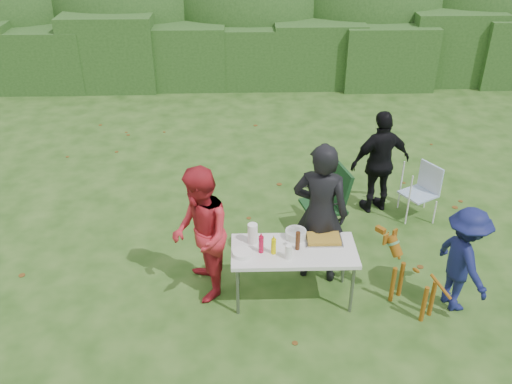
{
  "coord_description": "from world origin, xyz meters",
  "views": [
    {
      "loc": [
        -0.21,
        -5.44,
        4.58
      ],
      "look_at": [
        -0.04,
        0.72,
        1.0
      ],
      "focal_mm": 38.0,
      "sensor_mm": 36.0,
      "label": 1
    }
  ],
  "objects_px": {
    "person_red_jacket": "(201,235)",
    "mustard_bottle": "(274,246)",
    "child": "(463,260)",
    "paper_towel_roll": "(253,234)",
    "lawn_chair": "(419,192)",
    "person_cook": "(320,214)",
    "camping_chair": "(323,203)",
    "dog": "(414,279)",
    "folding_table": "(294,253)",
    "ketchup_bottle": "(261,244)",
    "person_black_puffy": "(380,162)",
    "beer_bottle": "(298,241)"
  },
  "relations": [
    {
      "from": "lawn_chair",
      "to": "mustard_bottle",
      "type": "relative_size",
      "value": 4.24
    },
    {
      "from": "person_red_jacket",
      "to": "paper_towel_roll",
      "type": "relative_size",
      "value": 6.73
    },
    {
      "from": "person_black_puffy",
      "to": "beer_bottle",
      "type": "xyz_separation_m",
      "value": [
        -1.46,
        -2.07,
        0.03
      ]
    },
    {
      "from": "person_red_jacket",
      "to": "ketchup_bottle",
      "type": "distance_m",
      "value": 0.74
    },
    {
      "from": "child",
      "to": "camping_chair",
      "type": "distance_m",
      "value": 2.16
    },
    {
      "from": "person_black_puffy",
      "to": "child",
      "type": "bearing_deg",
      "value": 86.07
    },
    {
      "from": "person_red_jacket",
      "to": "child",
      "type": "distance_m",
      "value": 3.12
    },
    {
      "from": "folding_table",
      "to": "mustard_bottle",
      "type": "bearing_deg",
      "value": -164.37
    },
    {
      "from": "person_black_puffy",
      "to": "ketchup_bottle",
      "type": "xyz_separation_m",
      "value": [
        -1.89,
        -2.11,
        0.02
      ]
    },
    {
      "from": "mustard_bottle",
      "to": "beer_bottle",
      "type": "height_order",
      "value": "beer_bottle"
    },
    {
      "from": "paper_towel_roll",
      "to": "dog",
      "type": "bearing_deg",
      "value": -11.25
    },
    {
      "from": "person_red_jacket",
      "to": "paper_towel_roll",
      "type": "distance_m",
      "value": 0.62
    },
    {
      "from": "ketchup_bottle",
      "to": "beer_bottle",
      "type": "relative_size",
      "value": 0.92
    },
    {
      "from": "person_red_jacket",
      "to": "camping_chair",
      "type": "xyz_separation_m",
      "value": [
        1.67,
        1.29,
        -0.35
      ]
    },
    {
      "from": "person_cook",
      "to": "person_black_puffy",
      "type": "bearing_deg",
      "value": -109.28
    },
    {
      "from": "child",
      "to": "folding_table",
      "type": "bearing_deg",
      "value": 70.61
    },
    {
      "from": "dog",
      "to": "mustard_bottle",
      "type": "height_order",
      "value": "mustard_bottle"
    },
    {
      "from": "paper_towel_roll",
      "to": "person_black_puffy",
      "type": "bearing_deg",
      "value": 43.96
    },
    {
      "from": "person_black_puffy",
      "to": "lawn_chair",
      "type": "relative_size",
      "value": 1.95
    },
    {
      "from": "paper_towel_roll",
      "to": "ketchup_bottle",
      "type": "bearing_deg",
      "value": -63.91
    },
    {
      "from": "person_cook",
      "to": "lawn_chair",
      "type": "bearing_deg",
      "value": -124.98
    },
    {
      "from": "lawn_chair",
      "to": "paper_towel_roll",
      "type": "distance_m",
      "value": 3.12
    },
    {
      "from": "child",
      "to": "ketchup_bottle",
      "type": "relative_size",
      "value": 6.24
    },
    {
      "from": "person_black_puffy",
      "to": "camping_chair",
      "type": "height_order",
      "value": "person_black_puffy"
    },
    {
      "from": "beer_bottle",
      "to": "lawn_chair",
      "type": "bearing_deg",
      "value": 42.15
    },
    {
      "from": "person_cook",
      "to": "camping_chair",
      "type": "height_order",
      "value": "person_cook"
    },
    {
      "from": "person_red_jacket",
      "to": "mustard_bottle",
      "type": "relative_size",
      "value": 8.75
    },
    {
      "from": "camping_chair",
      "to": "child",
      "type": "bearing_deg",
      "value": 117.57
    },
    {
      "from": "child",
      "to": "paper_towel_roll",
      "type": "distance_m",
      "value": 2.5
    },
    {
      "from": "person_cook",
      "to": "lawn_chair",
      "type": "xyz_separation_m",
      "value": [
        1.73,
        1.42,
        -0.54
      ]
    },
    {
      "from": "ketchup_bottle",
      "to": "beer_bottle",
      "type": "bearing_deg",
      "value": 6.15
    },
    {
      "from": "person_cook",
      "to": "dog",
      "type": "relative_size",
      "value": 2.1
    },
    {
      "from": "child",
      "to": "paper_towel_roll",
      "type": "height_order",
      "value": "child"
    },
    {
      "from": "person_cook",
      "to": "person_black_puffy",
      "type": "xyz_separation_m",
      "value": [
        1.14,
        1.64,
        -0.13
      ]
    },
    {
      "from": "camping_chair",
      "to": "paper_towel_roll",
      "type": "distance_m",
      "value": 1.68
    },
    {
      "from": "person_red_jacket",
      "to": "ketchup_bottle",
      "type": "bearing_deg",
      "value": 64.04
    },
    {
      "from": "child",
      "to": "camping_chair",
      "type": "xyz_separation_m",
      "value": [
        -1.42,
        1.61,
        -0.16
      ]
    },
    {
      "from": "person_red_jacket",
      "to": "paper_towel_roll",
      "type": "height_order",
      "value": "person_red_jacket"
    },
    {
      "from": "lawn_chair",
      "to": "mustard_bottle",
      "type": "xyz_separation_m",
      "value": [
        -2.34,
        -1.93,
        0.42
      ]
    },
    {
      "from": "folding_table",
      "to": "ketchup_bottle",
      "type": "xyz_separation_m",
      "value": [
        -0.4,
        -0.04,
        0.16
      ]
    },
    {
      "from": "person_red_jacket",
      "to": "person_cook",
      "type": "bearing_deg",
      "value": 89.31
    },
    {
      "from": "mustard_bottle",
      "to": "paper_towel_roll",
      "type": "height_order",
      "value": "paper_towel_roll"
    },
    {
      "from": "dog",
      "to": "paper_towel_roll",
      "type": "xyz_separation_m",
      "value": [
        -1.92,
        0.38,
        0.43
      ]
    },
    {
      "from": "lawn_chair",
      "to": "person_cook",
      "type": "bearing_deg",
      "value": 9.56
    },
    {
      "from": "person_cook",
      "to": "beer_bottle",
      "type": "height_order",
      "value": "person_cook"
    },
    {
      "from": "person_red_jacket",
      "to": "child",
      "type": "bearing_deg",
      "value": 71.77
    },
    {
      "from": "folding_table",
      "to": "dog",
      "type": "relative_size",
      "value": 1.64
    },
    {
      "from": "ketchup_bottle",
      "to": "person_black_puffy",
      "type": "bearing_deg",
      "value": 48.16
    },
    {
      "from": "dog",
      "to": "ketchup_bottle",
      "type": "distance_m",
      "value": 1.88
    },
    {
      "from": "folding_table",
      "to": "ketchup_bottle",
      "type": "bearing_deg",
      "value": -174.17
    }
  ]
}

